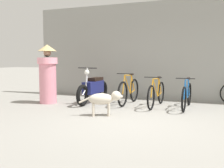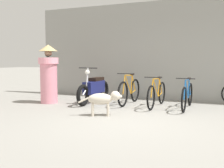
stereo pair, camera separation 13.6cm
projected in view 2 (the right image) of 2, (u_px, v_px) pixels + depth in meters
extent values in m
plane|color=gray|center=(134.00, 122.00, 5.38)|extent=(60.00, 60.00, 0.00)
cube|color=gray|center=(167.00, 51.00, 8.19)|extent=(9.08, 0.20, 3.09)
torus|color=black|center=(123.00, 94.00, 7.04)|extent=(0.07, 0.69, 0.69)
torus|color=black|center=(135.00, 90.00, 7.91)|extent=(0.07, 0.69, 0.69)
cylinder|color=orange|center=(128.00, 85.00, 7.36)|extent=(0.04, 0.48, 0.57)
cylinder|color=orange|center=(132.00, 84.00, 7.61)|extent=(0.03, 0.13, 0.53)
cylinder|color=orange|center=(129.00, 75.00, 7.38)|extent=(0.05, 0.56, 0.06)
cylinder|color=orange|center=(133.00, 92.00, 7.75)|extent=(0.04, 0.37, 0.08)
cylinder|color=orange|center=(134.00, 83.00, 7.77)|extent=(0.04, 0.29, 0.48)
cylinder|color=orange|center=(124.00, 85.00, 7.08)|extent=(0.03, 0.17, 0.51)
cube|color=black|center=(132.00, 74.00, 7.63)|extent=(0.08, 0.18, 0.05)
cylinder|color=black|center=(125.00, 74.00, 7.12)|extent=(0.46, 0.04, 0.02)
torus|color=black|center=(151.00, 98.00, 6.57)|extent=(0.07, 0.64, 0.64)
torus|color=black|center=(162.00, 93.00, 7.54)|extent=(0.07, 0.64, 0.64)
cylinder|color=orange|center=(156.00, 88.00, 6.93)|extent=(0.05, 0.53, 0.53)
cylinder|color=orange|center=(159.00, 87.00, 7.21)|extent=(0.03, 0.14, 0.48)
cylinder|color=orange|center=(156.00, 79.00, 6.95)|extent=(0.05, 0.62, 0.06)
cylinder|color=orange|center=(160.00, 94.00, 7.36)|extent=(0.04, 0.41, 0.08)
cylinder|color=orange|center=(161.00, 86.00, 7.39)|extent=(0.04, 0.32, 0.45)
cylinder|color=orange|center=(152.00, 88.00, 6.62)|extent=(0.03, 0.19, 0.47)
cube|color=black|center=(159.00, 78.00, 7.23)|extent=(0.08, 0.18, 0.05)
cylinder|color=black|center=(153.00, 77.00, 6.67)|extent=(0.46, 0.04, 0.02)
torus|color=black|center=(184.00, 100.00, 6.27)|extent=(0.06, 0.63, 0.63)
torus|color=black|center=(190.00, 94.00, 7.27)|extent=(0.06, 0.63, 0.63)
cylinder|color=#1959A5|center=(187.00, 89.00, 6.64)|extent=(0.04, 0.54, 0.52)
cylinder|color=#1959A5|center=(189.00, 89.00, 6.92)|extent=(0.03, 0.14, 0.48)
cylinder|color=#1959A5|center=(187.00, 80.00, 6.66)|extent=(0.04, 0.63, 0.06)
cylinder|color=#1959A5|center=(189.00, 96.00, 7.08)|extent=(0.04, 0.41, 0.08)
cylinder|color=#1959A5|center=(190.00, 87.00, 7.11)|extent=(0.03, 0.32, 0.44)
cylinder|color=#1959A5|center=(185.00, 90.00, 6.32)|extent=(0.03, 0.19, 0.47)
cube|color=black|center=(189.00, 79.00, 6.95)|extent=(0.07, 0.18, 0.05)
cylinder|color=black|center=(185.00, 79.00, 6.37)|extent=(0.46, 0.03, 0.02)
torus|color=black|center=(83.00, 95.00, 7.15)|extent=(0.11, 0.60, 0.60)
torus|color=black|center=(104.00, 90.00, 8.38)|extent=(0.11, 0.60, 0.60)
cube|color=navy|center=(94.00, 87.00, 7.75)|extent=(0.28, 0.93, 0.35)
cube|color=black|center=(97.00, 79.00, 7.88)|extent=(0.24, 0.59, 0.10)
cylinder|color=silver|center=(87.00, 78.00, 7.34)|extent=(0.05, 0.15, 0.59)
cylinder|color=silver|center=(85.00, 92.00, 7.23)|extent=(0.04, 0.23, 0.19)
cylinder|color=black|center=(88.00, 68.00, 7.36)|extent=(0.58, 0.03, 0.03)
sphere|color=silver|center=(87.00, 72.00, 7.34)|extent=(0.14, 0.14, 0.14)
ellipsoid|color=beige|center=(100.00, 99.00, 5.93)|extent=(0.62, 0.47, 0.26)
cylinder|color=beige|center=(108.00, 109.00, 6.03)|extent=(0.08, 0.08, 0.28)
cylinder|color=beige|center=(108.00, 110.00, 5.89)|extent=(0.08, 0.08, 0.28)
cylinder|color=beige|center=(93.00, 109.00, 6.02)|extent=(0.08, 0.08, 0.28)
cylinder|color=beige|center=(93.00, 110.00, 5.88)|extent=(0.08, 0.08, 0.28)
sphere|color=beige|center=(115.00, 96.00, 5.94)|extent=(0.29, 0.29, 0.22)
ellipsoid|color=beige|center=(119.00, 97.00, 5.94)|extent=(0.15, 0.13, 0.08)
cylinder|color=beige|center=(83.00, 100.00, 5.92)|extent=(0.24, 0.14, 0.14)
cylinder|color=pink|center=(49.00, 80.00, 7.67)|extent=(0.68, 0.68, 1.33)
cylinder|color=#FFA0B2|center=(48.00, 61.00, 7.61)|extent=(0.80, 0.80, 0.18)
sphere|color=tan|center=(48.00, 53.00, 7.59)|extent=(0.29, 0.29, 0.21)
cone|color=tan|center=(48.00, 48.00, 7.58)|extent=(0.75, 0.75, 0.19)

